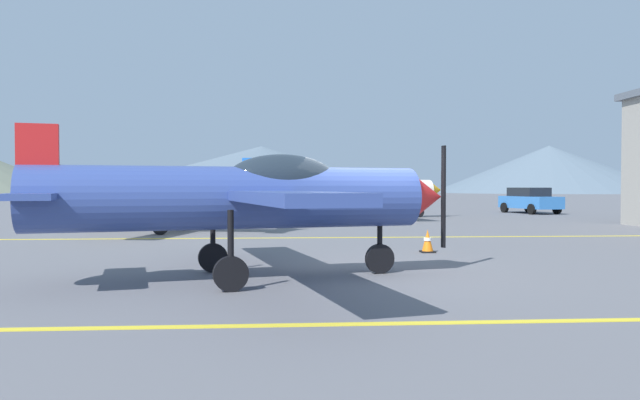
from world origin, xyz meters
name	(u,v)px	position (x,y,z in m)	size (l,w,h in m)	color
ground_plane	(372,272)	(0.00, 0.00, 0.00)	(400.00, 400.00, 0.00)	slate
apron_line_near	(427,323)	(0.00, -4.38, 0.01)	(80.00, 0.16, 0.01)	yellow
apron_line_far	(335,238)	(0.00, 7.89, 0.01)	(80.00, 0.16, 0.01)	yellow
airplane_near	(249,195)	(-2.38, -0.77, 1.54)	(7.98, 9.07, 2.73)	#33478C
airplane_mid	(159,191)	(-6.27, 10.66, 1.54)	(7.98, 9.09, 2.73)	silver
airplane_far	(375,189)	(3.29, 19.92, 1.54)	(7.98, 9.08, 2.73)	silver
car_sedan	(530,200)	(13.88, 24.74, 0.84)	(2.71, 4.58, 1.62)	#3372BF
traffic_cone_side	(428,241)	(1.97, 3.38, 0.29)	(0.36, 0.36, 0.59)	black
hill_centerleft	(261,170)	(-6.25, 130.71, 5.63)	(82.99, 82.99, 11.26)	slate
hill_centerright	(549,169)	(69.43, 141.33, 6.23)	(61.53, 61.53, 12.47)	slate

